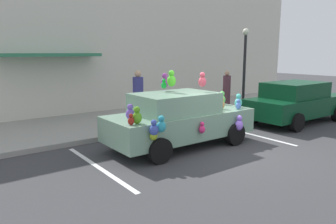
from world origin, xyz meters
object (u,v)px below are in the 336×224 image
street_lamp_post (245,60)px  pedestrian_walking_past (138,98)px  teddy_bear_on_sidewalk (165,114)px  plush_covered_car (179,119)px  parked_sedan_behind (297,102)px  pedestrian_near_shopfront (227,91)px

street_lamp_post → pedestrian_walking_past: bearing=173.0°
teddy_bear_on_sidewalk → street_lamp_post: size_ratio=0.17×
teddy_bear_on_sidewalk → pedestrian_walking_past: bearing=149.3°
teddy_bear_on_sidewalk → plush_covered_car: bearing=-117.7°
plush_covered_car → teddy_bear_on_sidewalk: 2.74m
parked_sedan_behind → street_lamp_post: street_lamp_post is taller
plush_covered_car → parked_sedan_behind: size_ratio=0.95×
teddy_bear_on_sidewalk → street_lamp_post: 4.53m
street_lamp_post → pedestrian_near_shopfront: street_lamp_post is taller
teddy_bear_on_sidewalk → pedestrian_near_shopfront: bearing=11.0°
pedestrian_near_shopfront → pedestrian_walking_past: 4.88m
street_lamp_post → pedestrian_walking_past: (-4.96, 0.61, -1.30)m
parked_sedan_behind → street_lamp_post: 2.88m
pedestrian_walking_past → teddy_bear_on_sidewalk: bearing=-30.7°
pedestrian_near_shopfront → plush_covered_car: bearing=-148.9°
parked_sedan_behind → pedestrian_walking_past: 6.00m
plush_covered_car → parked_sedan_behind: plush_covered_car is taller
parked_sedan_behind → pedestrian_walking_past: size_ratio=2.42×
teddy_bear_on_sidewalk → pedestrian_near_shopfront: (4.02, 0.79, 0.50)m
street_lamp_post → pedestrian_walking_past: size_ratio=1.87×
parked_sedan_behind → teddy_bear_on_sidewalk: (-4.32, 2.55, -0.37)m
street_lamp_post → plush_covered_car: bearing=-156.9°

